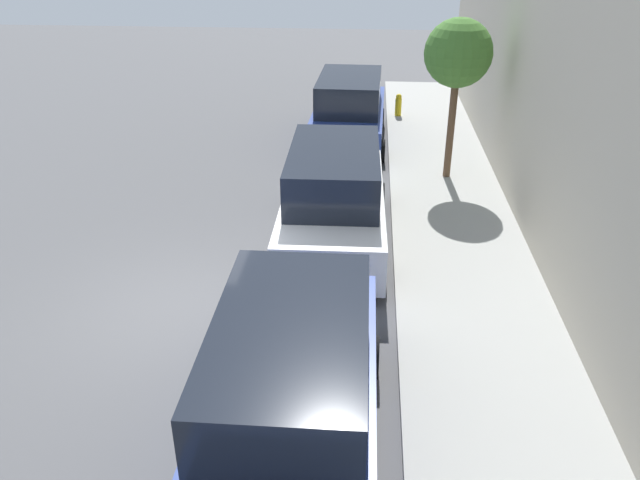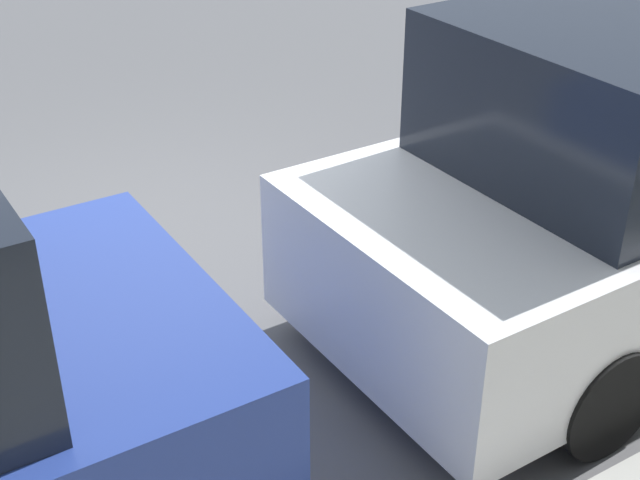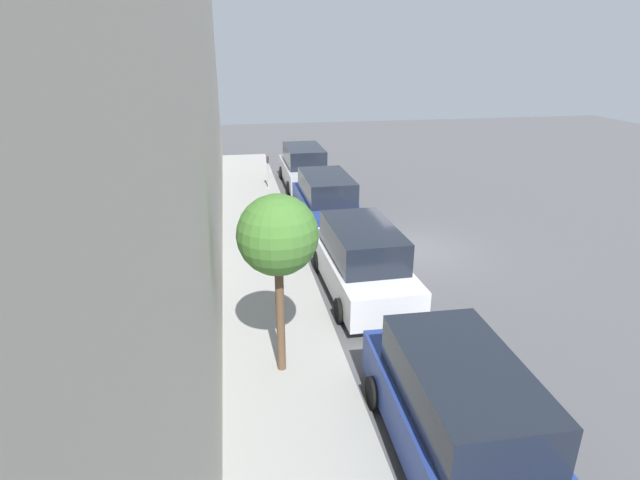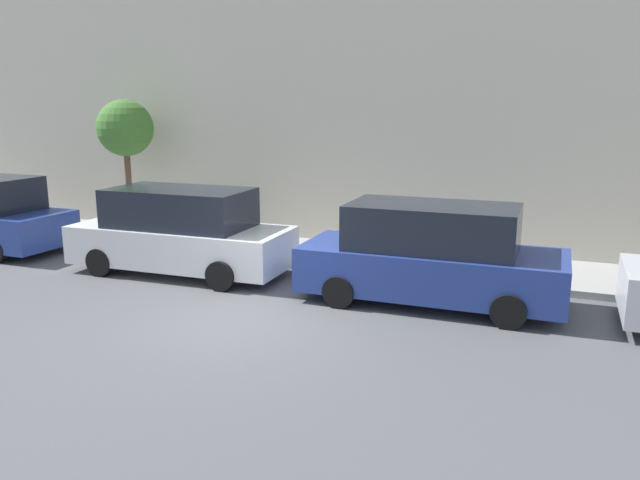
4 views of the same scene
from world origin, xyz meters
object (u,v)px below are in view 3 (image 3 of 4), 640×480
street_tree (278,237)px  parked_minivan_nearest (304,167)px  parked_minivan_third (362,260)px  parking_meter_near (268,168)px  parked_minivan_second (326,201)px  parked_minivan_fourth (459,415)px

street_tree → parked_minivan_nearest: bearing=-100.4°
parked_minivan_third → street_tree: 4.70m
parked_minivan_nearest → street_tree: 15.09m
parking_meter_near → street_tree: size_ratio=0.41×
parked_minivan_third → parked_minivan_second: bearing=-91.3°
parked_minivan_fourth → parking_meter_near: parked_minivan_fourth is taller
parked_minivan_second → street_tree: (2.67, 8.97, 2.11)m
parked_minivan_third → street_tree: street_tree is taller
parked_minivan_nearest → street_tree: (2.69, 14.69, 2.11)m
parked_minivan_nearest → parking_meter_near: bearing=17.5°
parked_minivan_third → street_tree: bearing=52.8°
parked_minivan_nearest → parked_minivan_third: (0.15, 11.35, 0.00)m
parked_minivan_third → parking_meter_near: (1.62, -10.79, 0.15)m
parked_minivan_third → parked_minivan_fourth: bearing=89.6°
parked_minivan_third → parked_minivan_fourth: same height
parked_minivan_nearest → parked_minivan_fourth: (0.20, 17.49, 0.00)m
parked_minivan_fourth → parked_minivan_third: bearing=-90.4°
parked_minivan_third → parked_minivan_nearest: bearing=-90.8°
parked_minivan_nearest → parked_minivan_second: bearing=89.8°
parking_meter_near → parked_minivan_second: bearing=108.7°
parked_minivan_second → parked_minivan_third: (0.13, 5.62, -0.00)m
parked_minivan_nearest → parking_meter_near: (1.77, 0.56, 0.15)m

